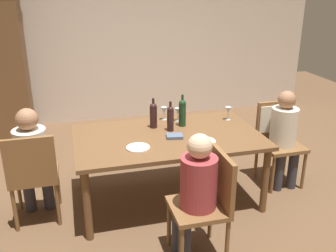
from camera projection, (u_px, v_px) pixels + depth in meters
The scene contains 18 objects.
ground_plane at pixel (168, 198), 4.09m from camera, with size 10.00×10.00×0.00m, color brown.
rear_room_partition at pixel (124, 36), 6.09m from camera, with size 6.40×0.12×2.70m, color beige.
dining_table at pixel (168, 142), 3.85m from camera, with size 1.86×1.10×0.73m.
chair_near at pixel (208, 199), 3.08m from camera, with size 0.44×0.44×0.92m.
chair_left_end at pixel (33, 172), 3.50m from camera, with size 0.44×0.44×0.92m.
chair_right_end at pixel (277, 131), 4.30m from camera, with size 0.44×0.46×0.92m.
person_woman_host at pixel (195, 189), 3.01m from camera, with size 0.34×0.29×1.11m.
person_man_bearded at pixel (32, 156), 3.56m from camera, with size 0.30×0.35×1.12m.
person_man_guest at pixel (284, 132), 4.15m from camera, with size 0.29×0.33×1.09m.
wine_bottle_tall_green at pixel (182, 112), 4.03m from camera, with size 0.08×0.08×0.34m.
wine_bottle_dark_red at pixel (170, 118), 3.90m from camera, with size 0.07×0.07×0.31m.
wine_bottle_short_olive at pixel (153, 115), 3.98m from camera, with size 0.08×0.08×0.32m.
wine_glass_near_left at pixel (178, 112), 4.19m from camera, with size 0.07×0.07×0.15m.
wine_glass_centre at pixel (164, 111), 4.22m from camera, with size 0.07×0.07×0.15m.
wine_glass_near_right at pixel (228, 111), 4.22m from camera, with size 0.07×0.07×0.15m.
dinner_plate_host at pixel (203, 141), 3.66m from camera, with size 0.25×0.25×0.01m, color white.
dinner_plate_guest_left at pixel (138, 148), 3.53m from camera, with size 0.22×0.22×0.01m, color white.
folded_napkin at pixel (175, 136), 3.77m from camera, with size 0.16×0.12×0.03m, color #4C5B75.
Camera 1 is at (-0.92, -3.42, 2.18)m, focal length 40.78 mm.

